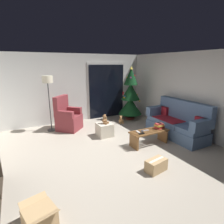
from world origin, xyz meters
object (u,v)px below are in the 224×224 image
object	(u,v)px
cardboard_box_taped_mid_floor	(156,165)
floor_lamp	(48,85)
coffee_table	(149,135)
remote_black	(141,134)
christmas_tree	(130,96)
cardboard_box_open_near_shelf	(40,219)
couch	(177,123)
book_stack	(159,126)
remote_white	(138,132)
ottoman	(105,130)
teddy_bear_honey_by_tree	(121,120)
remote_silver	(146,130)
armchair	(68,118)
remote_graphite	(142,131)
cell_phone	(159,123)
teddy_bear_chestnut	(105,120)

from	to	relation	value
cardboard_box_taped_mid_floor	floor_lamp	bearing A→B (deg)	112.85
coffee_table	remote_black	distance (m)	0.37
christmas_tree	cardboard_box_open_near_shelf	distance (m)	5.36
couch	remote_black	distance (m)	1.49
christmas_tree	book_stack	bearing A→B (deg)	-102.63
remote_white	cardboard_box_open_near_shelf	xyz separation A→B (m)	(-2.64, -1.47, -0.25)
couch	ottoman	xyz separation A→B (m)	(-1.95, 1.02, -0.20)
couch	book_stack	bearing A→B (deg)	-174.61
cardboard_box_open_near_shelf	book_stack	bearing A→B (deg)	23.45
remote_black	couch	bearing A→B (deg)	103.32
coffee_table	remote_black	world-z (taller)	remote_black
remote_black	teddy_bear_honey_by_tree	xyz separation A→B (m)	(0.61, 2.04, -0.29)
remote_silver	floor_lamp	xyz separation A→B (m)	(-2.06, 2.34, 1.10)
cardboard_box_open_near_shelf	couch	bearing A→B (deg)	20.24
armchair	remote_graphite	bearing A→B (deg)	-56.84
couch	remote_graphite	xyz separation A→B (m)	(-1.36, -0.06, 0.01)
coffee_table	floor_lamp	world-z (taller)	floor_lamp
armchair	cardboard_box_open_near_shelf	size ratio (longest dim) A/B	1.98
cell_phone	floor_lamp	bearing A→B (deg)	131.58
book_stack	remote_silver	bearing A→B (deg)	177.99
couch	cell_phone	distance (m)	0.81
coffee_table	book_stack	xyz separation A→B (m)	(0.36, 0.02, 0.20)
remote_graphite	teddy_bear_chestnut	size ratio (longest dim) A/B	0.55
cardboard_box_taped_mid_floor	remote_black	bearing A→B (deg)	70.33
book_stack	coffee_table	bearing A→B (deg)	-176.96
remote_silver	armchair	size ratio (longest dim) A/B	0.14
cell_phone	teddy_bear_honey_by_tree	bearing A→B (deg)	87.25
teddy_bear_chestnut	teddy_bear_honey_by_tree	size ratio (longest dim) A/B	1.00
couch	cell_phone	xyz separation A→B (m)	(-0.79, -0.07, 0.15)
floor_lamp	ottoman	size ratio (longest dim) A/B	4.05
ottoman	armchair	bearing A→B (deg)	127.27
coffee_table	ottoman	size ratio (longest dim) A/B	2.50
ottoman	cardboard_box_open_near_shelf	distance (m)	3.34
remote_white	cell_phone	bearing A→B (deg)	2.74
ottoman	christmas_tree	bearing A→B (deg)	34.16
remote_silver	ottoman	world-z (taller)	remote_silver
remote_white	teddy_bear_honey_by_tree	size ratio (longest dim) A/B	0.55
couch	armchair	xyz separation A→B (m)	(-2.78, 2.11, 0.00)
couch	christmas_tree	xyz separation A→B (m)	(-0.29, 2.15, 0.51)
couch	cardboard_box_taped_mid_floor	distance (m)	2.20
coffee_table	floor_lamp	distance (m)	3.43
floor_lamp	cardboard_box_taped_mid_floor	xyz separation A→B (m)	(1.46, -3.46, -1.38)
coffee_table	armchair	bearing A→B (deg)	126.47
cardboard_box_open_near_shelf	christmas_tree	bearing A→B (deg)	43.74
armchair	remote_silver	bearing A→B (deg)	-54.57
christmas_tree	cardboard_box_taped_mid_floor	bearing A→B (deg)	-114.88
remote_graphite	remote_white	bearing A→B (deg)	27.03
remote_graphite	book_stack	xyz separation A→B (m)	(0.57, -0.02, 0.06)
remote_silver	ottoman	distance (m)	1.31
book_stack	christmas_tree	xyz separation A→B (m)	(0.50, 2.22, 0.44)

